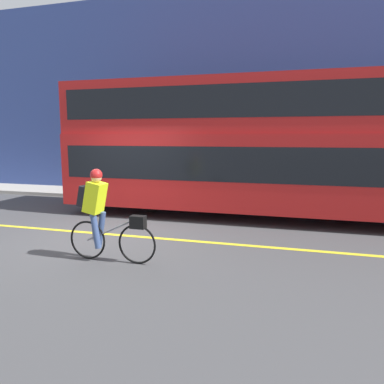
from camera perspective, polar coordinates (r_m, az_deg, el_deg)
The scene contains 6 objects.
ground_plane at distance 8.67m, azimuth -13.70°, elevation -6.47°, with size 80.00×80.00×0.00m, color #424244.
road_center_line at distance 8.79m, azimuth -13.22°, elevation -6.22°, with size 50.00×0.14×0.01m, color yellow.
sidewalk_curb at distance 13.43m, azimuth -2.32°, elevation -0.67°, with size 60.00×1.85×0.12m.
building_facade at distance 14.35m, azimuth -0.99°, elevation 14.42°, with size 60.00×0.30×7.35m.
bus at distance 10.17m, azimuth 13.08°, elevation 7.42°, with size 11.60×2.46×3.67m.
cyclist_on_bike at distance 6.78m, azimuth -13.56°, elevation -2.98°, with size 1.67×0.32×1.64m.
Camera 1 is at (4.24, -7.23, 2.21)m, focal length 35.00 mm.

